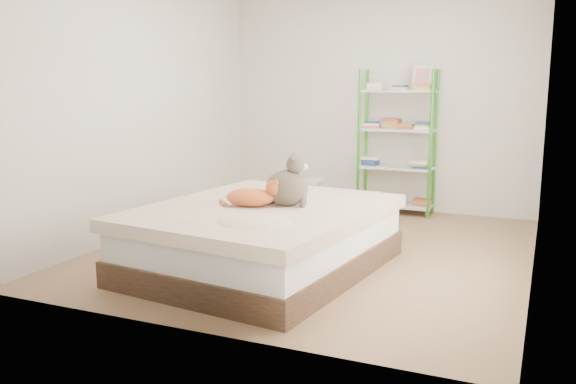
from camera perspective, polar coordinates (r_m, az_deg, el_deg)
The scene contains 7 objects.
room at distance 5.58m, azimuth 2.78°, elevation 7.60°, with size 3.81×4.21×2.61m.
bed at distance 5.12m, azimuth -2.36°, elevation -4.29°, with size 1.97×2.34×0.55m.
orange_cat at distance 5.02m, azimuth -3.54°, elevation -0.28°, with size 0.48×0.26×0.19m, color orange, non-canonical shape.
grey_cat at distance 5.02m, azimuth -0.11°, elevation 1.13°, with size 0.32×0.38×0.43m, color #655C4E, non-canonical shape.
shelf_unit at distance 7.33m, azimuth 10.19°, elevation 4.54°, with size 0.88×0.36×1.74m.
cardboard_box at distance 6.54m, azimuth 6.19°, elevation -1.81°, with size 0.61×0.60×0.45m.
white_bin at distance 7.42m, azimuth 1.80°, elevation -0.28°, with size 0.37×0.33×0.39m.
Camera 1 is at (1.96, -5.22, 1.57)m, focal length 38.00 mm.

